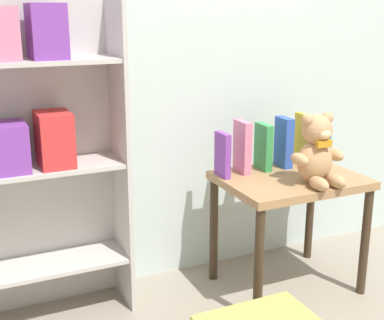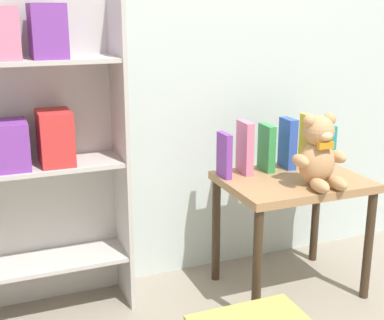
% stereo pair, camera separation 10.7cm
% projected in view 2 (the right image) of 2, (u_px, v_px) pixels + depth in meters
% --- Properties ---
extents(wall_back, '(4.80, 0.06, 2.50)m').
position_uv_depth(wall_back, '(220.00, 15.00, 2.48)').
color(wall_back, silver).
rests_on(wall_back, ground_plane).
extents(bookshelf_side, '(0.73, 0.26, 1.32)m').
position_uv_depth(bookshelf_side, '(33.00, 140.00, 2.16)').
color(bookshelf_side, '#BCB7B2').
rests_on(bookshelf_side, ground_plane).
extents(display_table, '(0.62, 0.47, 0.55)m').
position_uv_depth(display_table, '(292.00, 195.00, 2.42)').
color(display_table, '#9E754C').
rests_on(display_table, ground_plane).
extents(teddy_bear, '(0.24, 0.22, 0.31)m').
position_uv_depth(teddy_bear, '(319.00, 153.00, 2.26)').
color(teddy_bear, tan).
rests_on(teddy_bear, display_table).
extents(book_standing_purple, '(0.03, 0.11, 0.20)m').
position_uv_depth(book_standing_purple, '(224.00, 155.00, 2.38)').
color(book_standing_purple, purple).
rests_on(book_standing_purple, display_table).
extents(book_standing_pink, '(0.04, 0.12, 0.24)m').
position_uv_depth(book_standing_pink, '(245.00, 148.00, 2.43)').
color(book_standing_pink, '#D17093').
rests_on(book_standing_pink, display_table).
extents(book_standing_green, '(0.04, 0.12, 0.22)m').
position_uv_depth(book_standing_green, '(267.00, 148.00, 2.48)').
color(book_standing_green, '#33934C').
rests_on(book_standing_green, display_table).
extents(book_standing_blue, '(0.05, 0.11, 0.24)m').
position_uv_depth(book_standing_blue, '(288.00, 143.00, 2.51)').
color(book_standing_blue, '#2D51B7').
rests_on(book_standing_blue, display_table).
extents(book_standing_yellow, '(0.02, 0.11, 0.25)m').
position_uv_depth(book_standing_yellow, '(307.00, 140.00, 2.56)').
color(book_standing_yellow, gold).
rests_on(book_standing_yellow, display_table).
extents(book_standing_teal, '(0.03, 0.10, 0.19)m').
position_uv_depth(book_standing_teal, '(328.00, 144.00, 2.60)').
color(book_standing_teal, teal).
rests_on(book_standing_teal, display_table).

